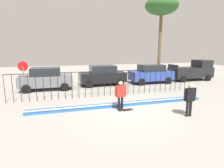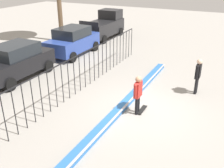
{
  "view_description": "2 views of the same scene",
  "coord_description": "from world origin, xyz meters",
  "px_view_note": "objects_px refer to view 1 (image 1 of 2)",
  "views": [
    {
      "loc": [
        -3.5,
        -9.08,
        3.42
      ],
      "look_at": [
        -0.35,
        1.82,
        1.21
      ],
      "focal_mm": 28.69,
      "sensor_mm": 36.0,
      "label": 1
    },
    {
      "loc": [
        -9.35,
        -3.22,
        5.61
      ],
      "look_at": [
        -0.32,
        1.3,
        1.11
      ],
      "focal_mm": 41.76,
      "sensor_mm": 36.0,
      "label": 2
    }
  ],
  "objects_px": {
    "skateboarder": "(121,93)",
    "camera_operator": "(190,97)",
    "skateboard": "(126,110)",
    "stop_sign": "(23,73)",
    "parked_car_black": "(103,75)",
    "parked_car_blue": "(151,74)",
    "palm_tree_tall": "(162,7)",
    "parked_car_gray": "(46,78)",
    "pickup_truck": "(192,71)"
  },
  "relations": [
    {
      "from": "parked_car_gray",
      "to": "parked_car_blue",
      "type": "bearing_deg",
      "value": 4.8
    },
    {
      "from": "parked_car_black",
      "to": "parked_car_gray",
      "type": "bearing_deg",
      "value": -176.73
    },
    {
      "from": "camera_operator",
      "to": "pickup_truck",
      "type": "xyz_separation_m",
      "value": [
        7.93,
        9.29,
        -0.02
      ]
    },
    {
      "from": "skateboarder",
      "to": "parked_car_gray",
      "type": "bearing_deg",
      "value": 152.15
    },
    {
      "from": "parked_car_gray",
      "to": "camera_operator",
      "type": "bearing_deg",
      "value": -46.1
    },
    {
      "from": "camera_operator",
      "to": "parked_car_black",
      "type": "relative_size",
      "value": 0.41
    },
    {
      "from": "skateboard",
      "to": "camera_operator",
      "type": "relative_size",
      "value": 0.46
    },
    {
      "from": "parked_car_blue",
      "to": "skateboard",
      "type": "bearing_deg",
      "value": -122.65
    },
    {
      "from": "palm_tree_tall",
      "to": "skateboard",
      "type": "bearing_deg",
      "value": -128.22
    },
    {
      "from": "stop_sign",
      "to": "skateboarder",
      "type": "bearing_deg",
      "value": -45.36
    },
    {
      "from": "parked_car_black",
      "to": "stop_sign",
      "type": "relative_size",
      "value": 1.72
    },
    {
      "from": "camera_operator",
      "to": "parked_car_black",
      "type": "distance_m",
      "value": 9.54
    },
    {
      "from": "parked_car_gray",
      "to": "palm_tree_tall",
      "type": "bearing_deg",
      "value": 17.25
    },
    {
      "from": "stop_sign",
      "to": "palm_tree_tall",
      "type": "xyz_separation_m",
      "value": [
        14.2,
        3.96,
        6.53
      ]
    },
    {
      "from": "camera_operator",
      "to": "parked_car_gray",
      "type": "height_order",
      "value": "parked_car_gray"
    },
    {
      "from": "parked_car_black",
      "to": "parked_car_blue",
      "type": "relative_size",
      "value": 1.0
    },
    {
      "from": "camera_operator",
      "to": "pickup_truck",
      "type": "relative_size",
      "value": 0.37
    },
    {
      "from": "camera_operator",
      "to": "skateboarder",
      "type": "bearing_deg",
      "value": -13.15
    },
    {
      "from": "parked_car_blue",
      "to": "parked_car_gray",
      "type": "bearing_deg",
      "value": -174.14
    },
    {
      "from": "skateboarder",
      "to": "parked_car_blue",
      "type": "distance_m",
      "value": 9.1
    },
    {
      "from": "stop_sign",
      "to": "palm_tree_tall",
      "type": "bearing_deg",
      "value": 15.58
    },
    {
      "from": "parked_car_blue",
      "to": "stop_sign",
      "type": "distance_m",
      "value": 11.71
    },
    {
      "from": "pickup_truck",
      "to": "stop_sign",
      "type": "bearing_deg",
      "value": -171.25
    },
    {
      "from": "skateboard",
      "to": "stop_sign",
      "type": "relative_size",
      "value": 0.32
    },
    {
      "from": "camera_operator",
      "to": "pickup_truck",
      "type": "distance_m",
      "value": 12.21
    },
    {
      "from": "parked_car_black",
      "to": "palm_tree_tall",
      "type": "height_order",
      "value": "palm_tree_tall"
    },
    {
      "from": "parked_car_black",
      "to": "parked_car_blue",
      "type": "xyz_separation_m",
      "value": [
        4.98,
        -0.3,
        0.0
      ]
    },
    {
      "from": "skateboarder",
      "to": "parked_car_blue",
      "type": "height_order",
      "value": "parked_car_blue"
    },
    {
      "from": "skateboard",
      "to": "parked_car_blue",
      "type": "xyz_separation_m",
      "value": [
        5.4,
        7.22,
        0.91
      ]
    },
    {
      "from": "parked_car_blue",
      "to": "palm_tree_tall",
      "type": "xyz_separation_m",
      "value": [
        2.56,
        2.89,
        7.17
      ]
    },
    {
      "from": "pickup_truck",
      "to": "skateboard",
      "type": "bearing_deg",
      "value": -140.83
    },
    {
      "from": "parked_car_gray",
      "to": "stop_sign",
      "type": "height_order",
      "value": "stop_sign"
    },
    {
      "from": "parked_car_black",
      "to": "pickup_truck",
      "type": "distance_m",
      "value": 10.3
    },
    {
      "from": "pickup_truck",
      "to": "stop_sign",
      "type": "relative_size",
      "value": 1.88
    },
    {
      "from": "skateboard",
      "to": "parked_car_black",
      "type": "distance_m",
      "value": 7.59
    },
    {
      "from": "parked_car_gray",
      "to": "parked_car_blue",
      "type": "height_order",
      "value": "same"
    },
    {
      "from": "skateboard",
      "to": "parked_car_black",
      "type": "height_order",
      "value": "parked_car_black"
    },
    {
      "from": "parked_car_gray",
      "to": "palm_tree_tall",
      "type": "distance_m",
      "value": 14.86
    },
    {
      "from": "camera_operator",
      "to": "stop_sign",
      "type": "distance_m",
      "value": 12.0
    },
    {
      "from": "parked_car_black",
      "to": "pickup_truck",
      "type": "xyz_separation_m",
      "value": [
        10.3,
        0.05,
        0.06
      ]
    },
    {
      "from": "pickup_truck",
      "to": "stop_sign",
      "type": "height_order",
      "value": "stop_sign"
    },
    {
      "from": "parked_car_black",
      "to": "skateboard",
      "type": "bearing_deg",
      "value": -96.76
    },
    {
      "from": "parked_car_blue",
      "to": "stop_sign",
      "type": "bearing_deg",
      "value": -170.61
    },
    {
      "from": "camera_operator",
      "to": "parked_car_blue",
      "type": "distance_m",
      "value": 9.31
    },
    {
      "from": "skateboarder",
      "to": "camera_operator",
      "type": "height_order",
      "value": "camera_operator"
    },
    {
      "from": "skateboarder",
      "to": "pickup_truck",
      "type": "distance_m",
      "value": 13.3
    },
    {
      "from": "camera_operator",
      "to": "stop_sign",
      "type": "relative_size",
      "value": 0.7
    },
    {
      "from": "skateboarder",
      "to": "camera_operator",
      "type": "distance_m",
      "value": 3.6
    },
    {
      "from": "skateboard",
      "to": "pickup_truck",
      "type": "xyz_separation_m",
      "value": [
        10.73,
        7.58,
        0.98
      ]
    },
    {
      "from": "camera_operator",
      "to": "parked_car_blue",
      "type": "relative_size",
      "value": 0.41
    }
  ]
}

